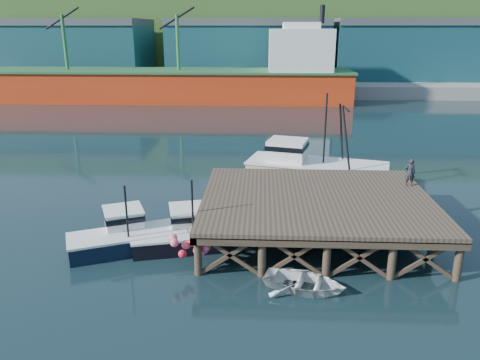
# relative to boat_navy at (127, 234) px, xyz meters

# --- Properties ---
(ground) EXTENTS (300.00, 300.00, 0.00)m
(ground) POSITION_rel_boat_navy_xyz_m (4.15, 2.17, -0.72)
(ground) COLOR black
(ground) RESTS_ON ground
(wharf) EXTENTS (12.00, 10.00, 2.62)m
(wharf) POSITION_rel_boat_navy_xyz_m (9.65, 1.98, 1.22)
(wharf) COLOR brown
(wharf) RESTS_ON ground
(far_quay) EXTENTS (160.00, 40.00, 2.00)m
(far_quay) POSITION_rel_boat_navy_xyz_m (4.15, 72.17, 0.28)
(far_quay) COLOR gray
(far_quay) RESTS_ON ground
(warehouse_left) EXTENTS (32.00, 16.00, 9.00)m
(warehouse_left) POSITION_rel_boat_navy_xyz_m (-30.85, 67.17, 5.78)
(warehouse_left) COLOR #184B50
(warehouse_left) RESTS_ON far_quay
(warehouse_mid) EXTENTS (28.00, 16.00, 9.00)m
(warehouse_mid) POSITION_rel_boat_navy_xyz_m (4.15, 67.17, 5.78)
(warehouse_mid) COLOR #184B50
(warehouse_mid) RESTS_ON far_quay
(warehouse_right) EXTENTS (30.00, 16.00, 9.00)m
(warehouse_right) POSITION_rel_boat_navy_xyz_m (34.15, 67.17, 5.78)
(warehouse_right) COLOR #184B50
(warehouse_right) RESTS_ON far_quay
(cargo_ship) EXTENTS (55.50, 10.00, 13.75)m
(cargo_ship) POSITION_rel_boat_navy_xyz_m (-4.31, 50.17, 2.60)
(cargo_ship) COLOR red
(cargo_ship) RESTS_ON ground
(hillside) EXTENTS (220.00, 50.00, 22.00)m
(hillside) POSITION_rel_boat_navy_xyz_m (4.15, 102.17, 10.28)
(hillside) COLOR #2D511E
(hillside) RESTS_ON ground
(boat_navy) EXTENTS (6.06, 4.27, 3.57)m
(boat_navy) POSITION_rel_boat_navy_xyz_m (0.00, 0.00, 0.00)
(boat_navy) COLOR black
(boat_navy) RESTS_ON ground
(boat_black) EXTENTS (6.39, 5.29, 3.73)m
(boat_black) POSITION_rel_boat_navy_xyz_m (3.22, 0.51, -0.03)
(boat_black) COLOR black
(boat_black) RESTS_ON ground
(trawler) EXTENTS (10.23, 5.89, 6.47)m
(trawler) POSITION_rel_boat_navy_xyz_m (10.41, 10.51, 0.62)
(trawler) COLOR #CEBC85
(trawler) RESTS_ON ground
(dinghy) EXTENTS (4.10, 3.46, 0.72)m
(dinghy) POSITION_rel_boat_navy_xyz_m (8.61, -3.63, -0.36)
(dinghy) COLOR white
(dinghy) RESTS_ON ground
(dockworker) EXTENTS (0.62, 0.45, 1.55)m
(dockworker) POSITION_rel_boat_navy_xyz_m (15.05, 4.24, 2.18)
(dockworker) COLOR black
(dockworker) RESTS_ON wharf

